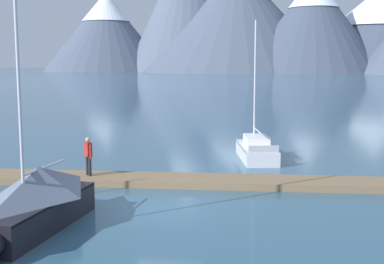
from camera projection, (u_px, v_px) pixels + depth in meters
The scene contains 10 objects.
ground_plane at pixel (163, 210), 18.66m from camera, with size 700.00×700.00×0.00m, color #335B75.
mountain_west_summit at pixel (106, 31), 257.88m from camera, with size 62.11×62.11×38.38m.
mountain_central_massif at pixel (190, 0), 251.06m from camera, with size 62.53×62.53×66.45m.
mountain_shoulder_ridge at pixel (238, 18), 243.15m from camera, with size 92.22×92.22×48.96m.
mountain_east_summit at pixel (313, 23), 222.90m from camera, with size 62.13×62.13×41.08m.
mountain_rear_spur at pixel (381, 27), 236.26m from camera, with size 88.16×88.16×38.60m.
dock at pixel (184, 181), 22.54m from camera, with size 28.15×4.06×0.30m.
sailboat_second_berth at pixel (29, 203), 16.18m from camera, with size 2.34×6.57×7.99m.
sailboat_mid_dock_port at pixel (255, 149), 28.51m from camera, with size 2.67×5.75×7.46m.
person_on_dock at pixel (88, 154), 22.73m from camera, with size 0.45×0.44×1.69m.
Camera 1 is at (4.10, -17.66, 5.29)m, focal length 48.86 mm.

